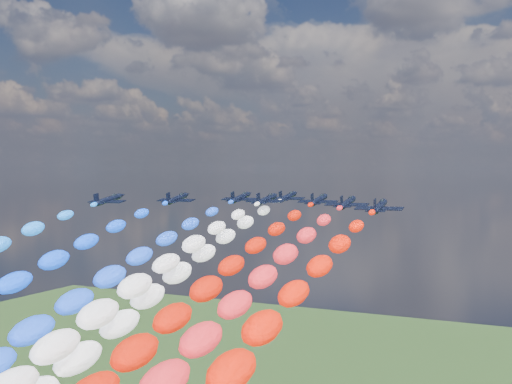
% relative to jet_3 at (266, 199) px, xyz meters
% --- Properties ---
extents(jet_0, '(9.33, 12.79, 4.77)m').
position_rel_jet_3_xyz_m(jet_0, '(-33.12, -18.29, 0.00)').
color(jet_0, black).
extents(jet_1, '(10.12, 13.35, 4.77)m').
position_rel_jet_3_xyz_m(jet_1, '(-21.56, -6.05, 0.00)').
color(jet_1, black).
extents(jet_2, '(9.47, 12.90, 4.77)m').
position_rel_jet_3_xyz_m(jet_2, '(-10.24, 6.24, 0.00)').
color(jet_2, black).
extents(trail_2, '(6.50, 131.57, 44.79)m').
position_rel_jet_3_xyz_m(trail_2, '(-10.24, -61.53, -20.02)').
color(trail_2, blue).
extents(jet_3, '(9.51, 12.92, 4.77)m').
position_rel_jet_3_xyz_m(jet_3, '(0.00, 0.00, 0.00)').
color(jet_3, black).
extents(trail_3, '(6.50, 131.57, 44.79)m').
position_rel_jet_3_xyz_m(trail_3, '(0.00, -67.77, -20.02)').
color(trail_3, white).
extents(jet_4, '(9.60, 12.99, 4.77)m').
position_rel_jet_3_xyz_m(jet_4, '(-1.13, 15.55, 0.00)').
color(jet_4, black).
extents(trail_4, '(6.50, 131.57, 44.79)m').
position_rel_jet_3_xyz_m(trail_4, '(-1.13, -52.22, -20.02)').
color(trail_4, white).
extents(jet_5, '(9.44, 12.87, 4.77)m').
position_rel_jet_3_xyz_m(jet_5, '(12.35, 2.81, 0.00)').
color(jet_5, black).
extents(trail_5, '(6.50, 131.57, 44.79)m').
position_rel_jet_3_xyz_m(trail_5, '(12.35, -64.95, -20.02)').
color(trail_5, red).
extents(jet_6, '(9.75, 13.10, 4.77)m').
position_rel_jet_3_xyz_m(jet_6, '(22.59, -6.66, 0.00)').
color(jet_6, black).
extents(trail_6, '(6.50, 131.57, 44.79)m').
position_rel_jet_3_xyz_m(trail_6, '(22.59, -74.42, -20.02)').
color(trail_6, red).
extents(jet_7, '(10.18, 13.40, 4.77)m').
position_rel_jet_3_xyz_m(jet_7, '(32.84, -17.79, 0.00)').
color(jet_7, black).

